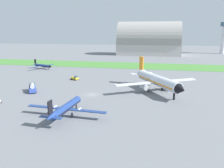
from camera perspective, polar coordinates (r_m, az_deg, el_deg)
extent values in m
plane|color=slate|center=(81.80, -5.08, -2.66)|extent=(600.00, 600.00, 0.00)
cube|color=#478438|center=(151.77, 2.94, 4.71)|extent=(360.00, 28.00, 0.08)
cylinder|color=silver|center=(85.60, 11.45, 0.82)|extent=(16.24, 23.28, 3.81)
cone|color=black|center=(74.40, 16.91, -1.33)|extent=(4.99, 4.90, 3.73)
cone|color=silver|center=(98.00, 7.12, 2.81)|extent=(5.45, 5.93, 3.43)
cube|color=orange|center=(85.66, 11.44, 0.64)|extent=(15.58, 22.13, 0.53)
cube|color=silver|center=(90.79, 15.72, 0.86)|extent=(15.46, 10.73, 0.38)
cube|color=silver|center=(82.45, 6.22, 0.07)|extent=(15.46, 10.73, 0.38)
cylinder|color=#B7BABF|center=(89.41, 14.10, -0.12)|extent=(3.95, 4.64, 2.10)
cylinder|color=#B7BABF|center=(84.08, 8.03, -0.68)|extent=(3.95, 4.64, 2.10)
cube|color=orange|center=(96.73, 7.37, 5.19)|extent=(2.01, 2.90, 5.54)
cube|color=silver|center=(98.52, 8.56, 2.76)|extent=(5.22, 4.30, 0.30)
cube|color=silver|center=(96.35, 6.01, 2.60)|extent=(5.22, 4.30, 0.30)
cylinder|color=black|center=(77.90, 15.26, -2.96)|extent=(0.69, 0.69, 2.42)
cylinder|color=black|center=(89.26, 12.44, -0.78)|extent=(0.69, 0.69, 2.42)
cylinder|color=black|center=(86.30, 9.06, -1.10)|extent=(0.69, 0.69, 2.42)
cylinder|color=navy|center=(143.09, -16.92, 4.43)|extent=(11.65, 5.56, 1.64)
cone|color=black|center=(138.28, -15.11, 4.26)|extent=(2.09, 2.07, 1.61)
cone|color=navy|center=(148.26, -18.70, 4.67)|extent=(2.66, 2.17, 1.47)
cube|color=black|center=(143.11, -16.92, 4.38)|extent=(11.04, 5.37, 0.23)
cube|color=navy|center=(146.35, -15.68, 4.57)|extent=(4.15, 8.86, 0.16)
cube|color=navy|center=(140.49, -18.37, 4.05)|extent=(4.15, 8.86, 0.16)
cylinder|color=#B7BABF|center=(144.93, -16.03, 4.47)|extent=(1.41, 0.94, 0.52)
cylinder|color=#B7BABF|center=(141.17, -17.75, 4.14)|extent=(1.41, 0.94, 0.52)
cube|color=black|center=(147.76, -18.67, 5.40)|extent=(1.45, 0.69, 2.62)
cube|color=navy|center=(148.74, -18.28, 4.71)|extent=(1.71, 2.49, 0.13)
cube|color=navy|center=(147.30, -18.96, 4.58)|extent=(1.71, 2.49, 0.13)
cylinder|color=black|center=(139.68, -15.54, 3.74)|extent=(0.29, 0.29, 1.15)
cylinder|color=black|center=(144.96, -16.62, 3.99)|extent=(0.29, 0.29, 1.15)
cylinder|color=black|center=(142.86, -17.59, 3.80)|extent=(0.29, 0.29, 1.15)
cylinder|color=navy|center=(61.98, -11.31, -5.71)|extent=(2.90, 14.70, 2.03)
cone|color=black|center=(68.97, -8.32, -3.65)|extent=(2.11, 2.14, 1.99)
cone|color=navy|center=(54.90, -15.30, -8.15)|extent=(1.99, 2.94, 1.83)
cube|color=black|center=(62.03, -11.30, -5.84)|extent=(2.89, 13.89, 0.28)
cube|color=navy|center=(64.37, -15.93, -5.58)|extent=(11.22, 2.08, 0.20)
cube|color=navy|center=(59.55, -6.62, -6.68)|extent=(11.22, 2.08, 0.20)
cylinder|color=#B7BABF|center=(63.85, -14.11, -5.63)|extent=(0.74, 1.66, 0.65)
cylinder|color=#B7BABF|center=(60.78, -8.19, -6.31)|extent=(0.74, 1.66, 0.65)
cube|color=black|center=(54.43, -15.23, -5.66)|extent=(0.35, 1.84, 3.25)
cube|color=navy|center=(55.94, -16.35, -7.86)|extent=(2.91, 1.38, 0.16)
cube|color=navy|center=(54.56, -13.78, -8.24)|extent=(2.91, 1.38, 0.16)
cylinder|color=black|center=(67.72, -8.96, -5.52)|extent=(0.37, 0.37, 1.42)
cylinder|color=black|center=(62.61, -13.31, -7.29)|extent=(0.37, 0.37, 1.42)
cylinder|color=black|center=(60.86, -9.95, -7.73)|extent=(0.37, 0.37, 1.42)
cube|color=yellow|center=(107.38, -9.31, 1.46)|extent=(4.02, 3.34, 0.90)
cube|color=#334C60|center=(106.45, -8.98, 1.81)|extent=(1.87, 1.95, 0.70)
cylinder|color=black|center=(107.08, -8.50, 1.21)|extent=(0.73, 0.56, 0.70)
cylinder|color=black|center=(105.95, -9.24, 1.06)|extent=(0.73, 0.56, 0.70)
cylinder|color=black|center=(108.98, -9.36, 1.39)|extent=(0.73, 0.56, 0.70)
cylinder|color=black|center=(107.87, -10.09, 1.24)|extent=(0.73, 0.56, 0.70)
cylinder|color=black|center=(81.77, -26.21, -3.75)|extent=(0.68, 0.66, 0.70)
cylinder|color=black|center=(80.17, -26.01, -4.04)|extent=(0.68, 0.66, 0.70)
cube|color=#334FB2|center=(89.88, -19.27, -1.22)|extent=(5.45, 6.79, 1.40)
cylinder|color=silver|center=(88.79, -19.33, -0.42)|extent=(3.18, 3.85, 1.54)
cube|color=#334C60|center=(91.36, -19.35, -0.17)|extent=(2.94, 3.05, 1.20)
cylinder|color=black|center=(92.27, -20.01, -1.37)|extent=(0.58, 0.73, 0.70)
cylinder|color=black|center=(92.26, -18.52, -1.26)|extent=(0.58, 0.73, 0.70)
cylinder|color=black|center=(87.85, -19.99, -2.07)|extent=(0.58, 0.73, 0.70)
cylinder|color=black|center=(87.85, -18.43, -1.95)|extent=(0.58, 0.73, 0.70)
cube|color=#BCB7B2|center=(222.48, 9.16, 8.93)|extent=(58.48, 27.19, 13.22)
cylinder|color=gray|center=(222.02, 9.25, 11.33)|extent=(57.31, 29.90, 29.90)
cylinder|color=silver|center=(255.66, 26.06, 9.83)|extent=(4.40, 4.40, 26.71)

